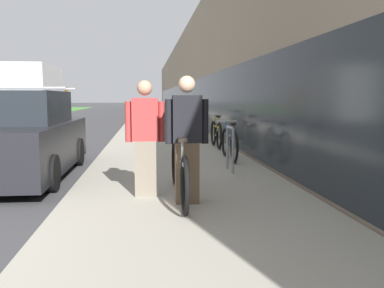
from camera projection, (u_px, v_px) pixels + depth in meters
sidewalk_slab at (157, 122)px, 24.58m from camera, size 3.50×70.00×0.11m
storefront_facade at (243, 79)px, 32.89m from camera, size 10.01×70.00×5.69m
tandem_bicycle at (179, 170)px, 5.93m from camera, size 0.52×2.57×0.89m
person_rider at (187, 140)px, 5.57m from camera, size 0.56×0.22×1.66m
person_bystander at (145, 138)px, 5.98m from camera, size 0.55×0.22×1.62m
bike_rack_hoop at (230, 144)px, 8.02m from camera, size 0.05×0.60×0.84m
cruiser_bike_nearest at (229, 143)px, 9.52m from camera, size 0.52×1.74×0.85m
cruiser_bike_middle at (216, 134)px, 11.84m from camera, size 0.52×1.68×0.90m
cruiser_bike_farthest at (202, 127)px, 14.11m from camera, size 0.52×1.86×0.97m
parked_sedan_curbside at (19, 138)px, 7.96m from camera, size 1.94×4.45×1.68m
moving_truck at (37, 96)px, 22.61m from camera, size 2.20×6.82×3.10m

